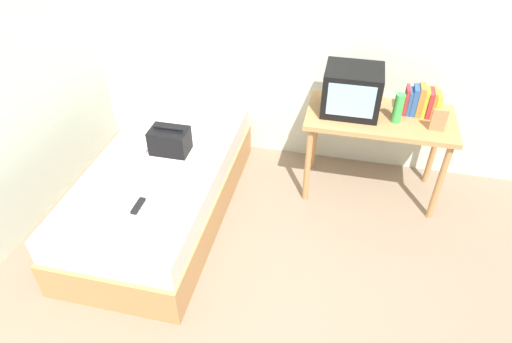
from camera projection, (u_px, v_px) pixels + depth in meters
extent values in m
plane|color=#84705B|center=(254.00, 320.00, 2.94)|extent=(8.00, 8.00, 0.00)
cube|color=silver|center=(308.00, 21.00, 3.67)|extent=(5.20, 0.10, 2.60)
cube|color=#B27F4C|center=(164.00, 198.00, 3.67)|extent=(1.00, 2.00, 0.31)
cube|color=beige|center=(160.00, 173.00, 3.51)|extent=(0.97, 1.94, 0.21)
cube|color=#B27F4C|center=(380.00, 117.00, 3.53)|extent=(1.16, 0.60, 0.04)
cylinder|color=#B27F4C|center=(308.00, 165.00, 3.67)|extent=(0.05, 0.05, 0.73)
cylinder|color=#B27F4C|center=(439.00, 183.00, 3.49)|extent=(0.05, 0.05, 0.73)
cylinder|color=#B27F4C|center=(315.00, 134.00, 4.04)|extent=(0.05, 0.05, 0.73)
cylinder|color=#B27F4C|center=(434.00, 148.00, 3.86)|extent=(0.05, 0.05, 0.73)
cube|color=black|center=(352.00, 90.00, 3.46)|extent=(0.44, 0.38, 0.36)
cube|color=#8CB2E0|center=(351.00, 101.00, 3.31)|extent=(0.35, 0.01, 0.26)
cylinder|color=green|center=(398.00, 108.00, 3.37)|extent=(0.07, 0.07, 0.23)
cube|color=#B72D33|center=(406.00, 100.00, 3.49)|extent=(0.02, 0.13, 0.22)
cube|color=#2D5699|center=(409.00, 101.00, 3.49)|extent=(0.02, 0.13, 0.20)
cube|color=#2D5699|center=(414.00, 100.00, 3.47)|extent=(0.04, 0.14, 0.23)
cube|color=#CC7233|center=(420.00, 100.00, 3.46)|extent=(0.04, 0.14, 0.24)
cube|color=gold|center=(425.00, 102.00, 3.46)|extent=(0.03, 0.13, 0.22)
cube|color=#B72D33|center=(429.00, 103.00, 3.46)|extent=(0.03, 0.16, 0.21)
cube|color=#CC7233|center=(433.00, 103.00, 3.45)|extent=(0.02, 0.16, 0.22)
cube|color=gold|center=(437.00, 105.00, 3.46)|extent=(0.04, 0.16, 0.19)
cube|color=#9E754C|center=(439.00, 120.00, 3.29)|extent=(0.11, 0.02, 0.18)
cube|color=silver|center=(188.00, 111.00, 3.94)|extent=(0.42, 0.31, 0.12)
cube|color=black|center=(170.00, 141.00, 3.50)|extent=(0.30, 0.20, 0.20)
cylinder|color=black|center=(168.00, 128.00, 3.43)|extent=(0.24, 0.02, 0.02)
cube|color=white|center=(133.00, 187.00, 3.21)|extent=(0.21, 0.29, 0.01)
cube|color=black|center=(138.00, 206.00, 3.04)|extent=(0.04, 0.16, 0.02)
cube|color=#B7B7BC|center=(147.00, 147.00, 3.59)|extent=(0.04, 0.14, 0.02)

